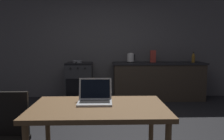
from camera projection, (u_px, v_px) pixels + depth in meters
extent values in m
cube|color=#585657|center=(117.00, 42.00, 5.57)|extent=(6.40, 0.10, 2.75)
cube|color=#382D23|center=(158.00, 82.00, 5.36)|extent=(2.10, 0.60, 0.84)
cube|color=black|center=(158.00, 63.00, 5.31)|extent=(2.16, 0.64, 0.04)
cube|color=#2D2D30|center=(80.00, 82.00, 5.30)|extent=(0.60, 0.60, 0.84)
cube|color=black|center=(79.00, 63.00, 5.25)|extent=(0.60, 0.60, 0.04)
cube|color=black|center=(78.00, 87.00, 5.01)|extent=(0.54, 0.01, 0.39)
cylinder|color=black|center=(70.00, 68.00, 4.94)|extent=(0.04, 0.02, 0.04)
cylinder|color=black|center=(78.00, 68.00, 4.95)|extent=(0.04, 0.02, 0.04)
cylinder|color=black|center=(85.00, 68.00, 4.95)|extent=(0.04, 0.02, 0.04)
cube|color=brown|center=(99.00, 108.00, 2.03)|extent=(1.22, 0.76, 0.04)
cylinder|color=brown|center=(48.00, 135.00, 2.37)|extent=(0.05, 0.05, 0.72)
cylinder|color=brown|center=(151.00, 133.00, 2.40)|extent=(0.05, 0.05, 0.72)
cube|color=black|center=(8.00, 114.00, 2.09)|extent=(0.38, 0.04, 0.42)
cube|color=silver|center=(95.00, 103.00, 2.09)|extent=(0.32, 0.22, 0.02)
cube|color=black|center=(95.00, 101.00, 2.10)|extent=(0.28, 0.12, 0.00)
cube|color=silver|center=(95.00, 88.00, 2.22)|extent=(0.32, 0.07, 0.20)
cube|color=black|center=(95.00, 89.00, 2.21)|extent=(0.29, 0.06, 0.18)
cylinder|color=black|center=(131.00, 62.00, 5.29)|extent=(0.17, 0.17, 0.02)
cylinder|color=silver|center=(131.00, 58.00, 5.27)|extent=(0.16, 0.16, 0.19)
cylinder|color=silver|center=(131.00, 53.00, 5.26)|extent=(0.10, 0.10, 0.02)
cube|color=black|center=(135.00, 57.00, 5.28)|extent=(0.02, 0.02, 0.13)
cylinder|color=#8C601E|center=(193.00, 59.00, 5.27)|extent=(0.08, 0.08, 0.17)
cone|color=#8C601E|center=(194.00, 54.00, 5.26)|extent=(0.08, 0.08, 0.06)
cylinder|color=black|center=(194.00, 52.00, 5.25)|extent=(0.03, 0.03, 0.02)
cylinder|color=gray|center=(77.00, 62.00, 5.23)|extent=(0.22, 0.22, 0.01)
torus|color=gray|center=(77.00, 61.00, 5.23)|extent=(0.23, 0.23, 0.02)
cylinder|color=black|center=(76.00, 62.00, 5.03)|extent=(0.02, 0.18, 0.02)
cube|color=#B2382D|center=(153.00, 56.00, 5.31)|extent=(0.13, 0.05, 0.28)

